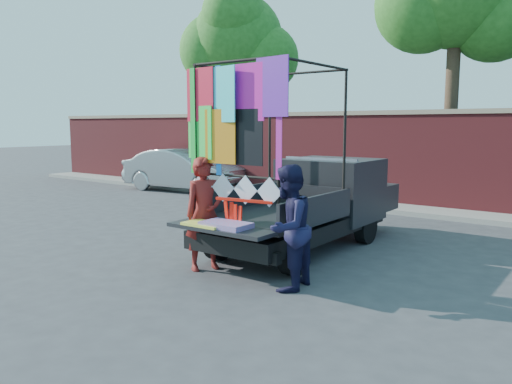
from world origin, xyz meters
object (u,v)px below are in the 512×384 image
Objects in this scene: woman at (205,214)px; pickup_truck at (317,202)px; man at (288,228)px; sedan at (184,170)px.

pickup_truck is at bearing 14.90° from woman.
woman is 1.02× the size of man.
man is (1.00, -2.55, 0.06)m from pickup_truck.
woman is at bearing -101.93° from pickup_truck.
woman is (6.88, -6.46, 0.16)m from sedan.
sedan is (-7.41, 3.95, -0.08)m from pickup_truck.
sedan is 9.44m from woman.
man is (8.41, -6.49, 0.14)m from sedan.
woman is 1.53m from man.
sedan is 2.52× the size of man.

